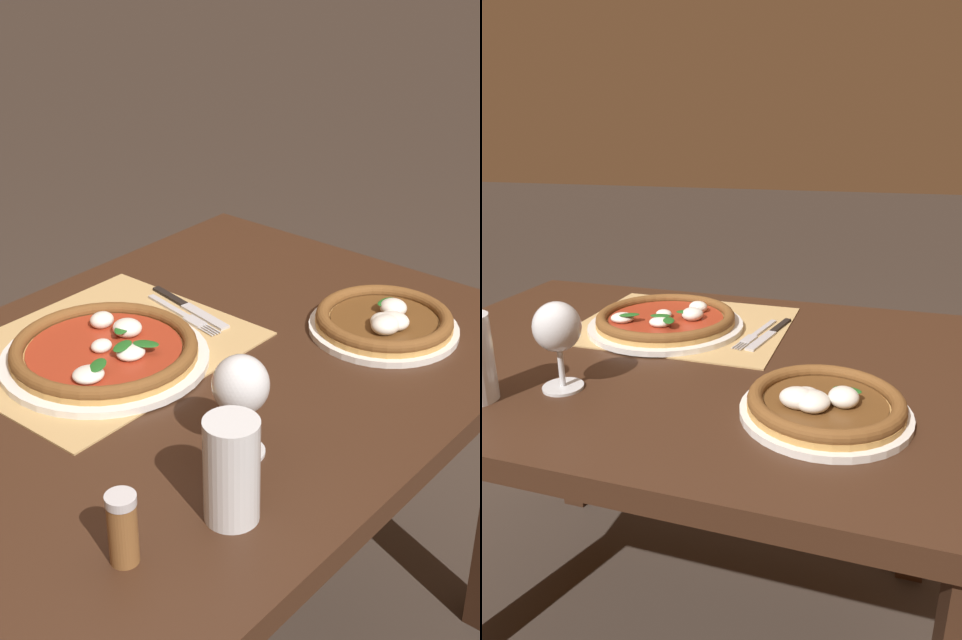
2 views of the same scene
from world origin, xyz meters
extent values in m
cube|color=#382114|center=(0.00, 0.00, 0.72)|extent=(1.17, 0.86, 0.04)
cube|color=#382114|center=(-0.52, -0.37, 0.35)|extent=(0.07, 0.07, 0.70)
cube|color=tan|center=(0.05, -0.16, 0.74)|extent=(0.47, 0.39, 0.00)
cylinder|color=silver|center=(0.08, -0.12, 0.75)|extent=(0.35, 0.35, 0.01)
cylinder|color=tan|center=(0.08, -0.12, 0.76)|extent=(0.31, 0.31, 0.01)
torus|color=brown|center=(0.08, -0.12, 0.77)|extent=(0.31, 0.31, 0.02)
cylinder|color=maroon|center=(0.08, -0.12, 0.77)|extent=(0.26, 0.26, 0.00)
ellipsoid|color=silver|center=(0.08, -0.12, 0.78)|extent=(0.04, 0.03, 0.02)
ellipsoid|color=silver|center=(0.02, -0.13, 0.78)|extent=(0.05, 0.05, 0.03)
ellipsoid|color=silver|center=(0.02, -0.18, 0.78)|extent=(0.04, 0.04, 0.03)
ellipsoid|color=silver|center=(0.16, -0.07, 0.78)|extent=(0.05, 0.05, 0.02)
ellipsoid|color=silver|center=(0.07, -0.07, 0.78)|extent=(0.05, 0.05, 0.02)
ellipsoid|color=#1E5B1E|center=(0.14, -0.07, 0.79)|extent=(0.05, 0.04, 0.00)
ellipsoid|color=#1E5B1E|center=(0.04, -0.06, 0.79)|extent=(0.04, 0.05, 0.00)
ellipsoid|color=#1E5B1E|center=(0.03, -0.13, 0.79)|extent=(0.05, 0.04, 0.00)
ellipsoid|color=#1E5B1E|center=(0.07, -0.08, 0.79)|extent=(0.05, 0.03, 0.00)
cylinder|color=silver|center=(-0.32, 0.18, 0.75)|extent=(0.27, 0.27, 0.01)
cylinder|color=tan|center=(-0.32, 0.18, 0.76)|extent=(0.24, 0.24, 0.01)
torus|color=brown|center=(-0.32, 0.18, 0.77)|extent=(0.24, 0.24, 0.02)
cylinder|color=brown|center=(-0.32, 0.18, 0.76)|extent=(0.19, 0.19, 0.00)
ellipsoid|color=silver|center=(-0.34, 0.18, 0.78)|extent=(0.05, 0.05, 0.03)
ellipsoid|color=silver|center=(-0.30, 0.20, 0.78)|extent=(0.05, 0.06, 0.03)
ellipsoid|color=silver|center=(-0.28, 0.20, 0.78)|extent=(0.06, 0.05, 0.03)
ellipsoid|color=silver|center=(-0.29, 0.19, 0.78)|extent=(0.04, 0.04, 0.03)
ellipsoid|color=#1E5B1E|center=(-0.35, 0.16, 0.78)|extent=(0.05, 0.03, 0.00)
cylinder|color=silver|center=(0.13, 0.21, 0.74)|extent=(0.07, 0.07, 0.00)
cylinder|color=silver|center=(0.13, 0.21, 0.78)|extent=(0.01, 0.01, 0.06)
ellipsoid|color=silver|center=(0.13, 0.21, 0.85)|extent=(0.08, 0.08, 0.08)
ellipsoid|color=#C17019|center=(0.13, 0.21, 0.84)|extent=(0.07, 0.07, 0.05)
cylinder|color=silver|center=(0.24, 0.29, 0.81)|extent=(0.07, 0.07, 0.15)
cylinder|color=black|center=(0.24, 0.29, 0.80)|extent=(0.07, 0.07, 0.12)
cylinder|color=silver|center=(0.24, 0.29, 0.86)|extent=(0.07, 0.07, 0.02)
cube|color=#B7B7BC|center=(-0.14, -0.18, 0.75)|extent=(0.03, 0.12, 0.00)
cube|color=#B7B7BC|center=(-0.12, -0.10, 0.75)|extent=(0.03, 0.05, 0.00)
cylinder|color=#B7B7BC|center=(-0.11, -0.06, 0.75)|extent=(0.01, 0.04, 0.00)
cylinder|color=#B7B7BC|center=(-0.11, -0.06, 0.75)|extent=(0.01, 0.04, 0.00)
cylinder|color=#B7B7BC|center=(-0.12, -0.06, 0.75)|extent=(0.01, 0.04, 0.00)
cylinder|color=#B7B7BC|center=(-0.12, -0.06, 0.75)|extent=(0.01, 0.04, 0.00)
cube|color=black|center=(-0.17, -0.21, 0.75)|extent=(0.03, 0.10, 0.01)
cube|color=#B7B7BC|center=(-0.15, -0.10, 0.75)|extent=(0.04, 0.12, 0.00)
cylinder|color=brown|center=(0.38, 0.24, 0.78)|extent=(0.04, 0.04, 0.08)
cylinder|color=#BCBCC1|center=(0.38, 0.24, 0.83)|extent=(0.04, 0.04, 0.01)
camera|label=1|loc=(0.92, 0.87, 1.48)|focal=50.00mm
camera|label=2|loc=(-0.39, 0.93, 1.15)|focal=30.00mm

